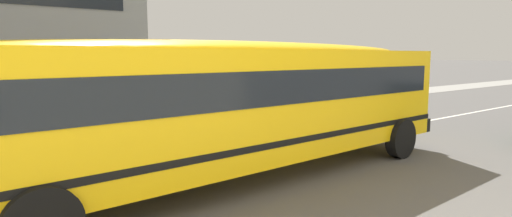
# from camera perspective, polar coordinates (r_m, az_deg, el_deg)

# --- Properties ---
(ground_plane) EXTENTS (400.00, 400.00, 0.00)m
(ground_plane) POSITION_cam_1_polar(r_m,az_deg,el_deg) (9.55, -24.18, -9.68)
(ground_plane) COLOR #54514F
(sidewalk_far) EXTENTS (120.00, 3.00, 0.01)m
(sidewalk_far) POSITION_cam_1_polar(r_m,az_deg,el_deg) (17.17, -30.86, -2.73)
(sidewalk_far) COLOR gray
(sidewalk_far) RESTS_ON ground_plane
(lane_centreline) EXTENTS (110.00, 0.16, 0.01)m
(lane_centreline) POSITION_cam_1_polar(r_m,az_deg,el_deg) (9.55, -24.18, -9.67)
(lane_centreline) COLOR silver
(lane_centreline) RESTS_ON ground_plane
(school_bus) EXTENTS (13.36, 3.20, 2.97)m
(school_bus) POSITION_cam_1_polar(r_m,az_deg,el_deg) (8.87, -3.40, 1.32)
(school_bus) COLOR yellow
(school_bus) RESTS_ON ground_plane
(parked_car_beige_beside_sign) EXTENTS (3.92, 1.91, 1.64)m
(parked_car_beige_beside_sign) POSITION_cam_1_polar(r_m,az_deg,el_deg) (20.31, 7.05, 2.04)
(parked_car_beige_beside_sign) COLOR #C1B28E
(parked_car_beige_beside_sign) RESTS_ON ground_plane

